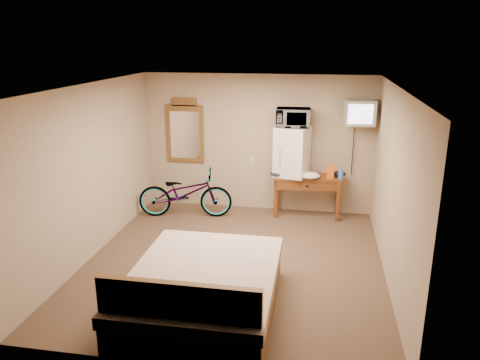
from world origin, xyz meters
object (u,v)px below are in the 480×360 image
Objects in this scene: crt_television at (360,112)px; bicycle at (185,193)px; bed at (202,292)px; mini_fridge at (292,151)px; wall_mirror at (185,131)px; desk at (307,184)px; microwave at (293,118)px; blue_cup at (341,175)px.

bicycle is (-2.96, -0.38, -1.47)m from crt_television.
bed is at bearing -119.05° from crt_television.
wall_mirror is at bearing 173.18° from mini_fridge.
crt_television is 0.50× the size of wall_mirror.
bed is at bearing -102.88° from mini_fridge.
wall_mirror is at bearing 175.39° from crt_television.
microwave is at bearing 174.55° from desk.
microwave is (0.00, 0.00, 0.60)m from mini_fridge.
mini_fridge is 0.60m from microwave.
bed is at bearing -107.60° from desk.
mini_fridge is 0.94m from blue_cup.
wall_mirror is at bearing 173.36° from desk.
crt_television is (1.10, -0.01, 0.12)m from microwave.
desk is 1.53m from crt_television.
desk is at bearing -6.64° from wall_mirror.
desk is at bearing 175.76° from blue_cup.
microwave is at bearing -87.07° from bicycle.
bed is (-0.78, -3.40, -0.90)m from mini_fridge.
wall_mirror is (-2.87, 0.31, 0.60)m from blue_cup.
crt_television is at bearing -4.61° from wall_mirror.
mini_fridge is 3.60m from bed.
desk is 3.55m from bed.
bed is (1.08, -3.01, -0.15)m from bicycle.
wall_mirror reaches higher than desk.
blue_cup is 2.77m from bicycle.
mini_fridge is 0.73× the size of wall_mirror.
wall_mirror reaches higher than microwave.
blue_cup is 3.75m from bed.
microwave is 2.33m from bicycle.
wall_mirror is at bearing 108.75° from bed.
desk is 0.61m from blue_cup.
desk is 2.46m from wall_mirror.
mini_fridge is at bearing 179.45° from crt_television.
mini_fridge is 5.52× the size of blue_cup.
mini_fridge reaches higher than bed.
desk is 0.73× the size of bicycle.
crt_television is 4.20m from bed.
bed is at bearing -169.10° from bicycle.
microwave reaches higher than bed.
bed reaches higher than bicycle.
wall_mirror reaches higher than mini_fridge.
blue_cup is (0.57, -0.04, 0.22)m from desk.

